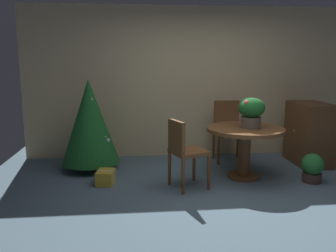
{
  "coord_description": "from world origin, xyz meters",
  "views": [
    {
      "loc": [
        -1.11,
        -3.87,
        1.66
      ],
      "look_at": [
        -0.69,
        0.42,
        0.86
      ],
      "focal_mm": 36.99,
      "sensor_mm": 36.0,
      "label": 1
    }
  ],
  "objects": [
    {
      "name": "ground_plane",
      "position": [
        0.0,
        0.0,
        0.0
      ],
      "size": [
        6.6,
        6.6,
        0.0
      ],
      "primitive_type": "plane",
      "color": "slate"
    },
    {
      "name": "flower_vase",
      "position": [
        0.52,
        0.8,
        0.98
      ],
      "size": [
        0.37,
        0.37,
        0.43
      ],
      "color": "#665B51",
      "rests_on": "round_dining_table"
    },
    {
      "name": "gift_box_gold",
      "position": [
        -1.53,
        0.76,
        0.09
      ],
      "size": [
        0.27,
        0.33,
        0.19
      ],
      "color": "gold",
      "rests_on": "ground_plane"
    },
    {
      "name": "wooden_chair_far",
      "position": [
        0.45,
        1.76,
        0.57
      ],
      "size": [
        0.48,
        0.4,
        1.02
      ],
      "color": "brown",
      "rests_on": "ground_plane"
    },
    {
      "name": "potted_plant",
      "position": [
        1.35,
        0.56,
        0.21
      ],
      "size": [
        0.3,
        0.3,
        0.41
      ],
      "color": "#4C382D",
      "rests_on": "ground_plane"
    },
    {
      "name": "wooden_chair_left_near",
      "position": [
        -0.47,
        0.5,
        0.53
      ],
      "size": [
        0.55,
        0.56,
        0.92
      ],
      "color": "brown",
      "rests_on": "ground_plane"
    },
    {
      "name": "wooden_cabinet",
      "position": [
        1.74,
        1.45,
        0.51
      ],
      "size": [
        0.52,
        0.83,
        1.01
      ],
      "color": "brown",
      "rests_on": "ground_plane"
    },
    {
      "name": "back_wall_panel",
      "position": [
        0.0,
        2.2,
        1.3
      ],
      "size": [
        6.0,
        0.1,
        2.6
      ],
      "primitive_type": "cube",
      "color": "beige",
      "rests_on": "ground_plane"
    },
    {
      "name": "round_dining_table",
      "position": [
        0.45,
        0.84,
        0.58
      ],
      "size": [
        1.1,
        1.1,
        0.74
      ],
      "color": "brown",
      "rests_on": "ground_plane"
    },
    {
      "name": "holiday_tree",
      "position": [
        -1.8,
        1.46,
        0.76
      ],
      "size": [
        0.89,
        0.89,
        1.41
      ],
      "color": "brown",
      "rests_on": "ground_plane"
    }
  ]
}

